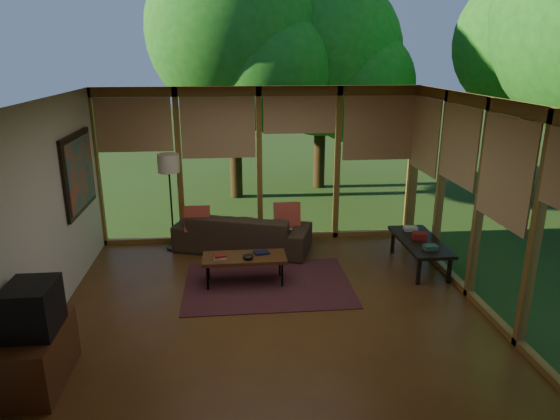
{
  "coord_description": "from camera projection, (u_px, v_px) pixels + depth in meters",
  "views": [
    {
      "loc": [
        -0.47,
        -5.98,
        3.22
      ],
      "look_at": [
        0.18,
        0.7,
        1.1
      ],
      "focal_mm": 32.0,
      "sensor_mm": 36.0,
      "label": 1
    }
  ],
  "objects": [
    {
      "name": "floor",
      "position": [
        272.0,
        304.0,
        6.69
      ],
      "size": [
        5.5,
        5.5,
        0.0
      ],
      "primitive_type": "plane",
      "color": "brown",
      "rests_on": "ground"
    },
    {
      "name": "ceiling",
      "position": [
        270.0,
        99.0,
        5.88
      ],
      "size": [
        5.5,
        5.5,
        0.0
      ],
      "primitive_type": "plane",
      "rotation": [
        3.14,
        0.0,
        0.0
      ],
      "color": "silver",
      "rests_on": "ground"
    },
    {
      "name": "wall_left",
      "position": [
        45.0,
        215.0,
        6.03
      ],
      "size": [
        0.04,
        5.0,
        2.7
      ],
      "primitive_type": "cube",
      "color": "beige",
      "rests_on": "ground"
    },
    {
      "name": "wall_front",
      "position": [
        297.0,
        303.0,
        3.91
      ],
      "size": [
        5.5,
        0.04,
        2.7
      ],
      "primitive_type": "cube",
      "color": "beige",
      "rests_on": "ground"
    },
    {
      "name": "window_wall_back",
      "position": [
        259.0,
        166.0,
        8.66
      ],
      "size": [
        5.5,
        0.12,
        2.7
      ],
      "primitive_type": "cube",
      "color": "olive",
      "rests_on": "ground"
    },
    {
      "name": "window_wall_right",
      "position": [
        480.0,
        202.0,
        6.54
      ],
      "size": [
        0.12,
        5.0,
        2.7
      ],
      "primitive_type": "cube",
      "color": "olive",
      "rests_on": "ground"
    },
    {
      "name": "exterior_lawn",
      "position": [
        514.0,
        165.0,
        15.03
      ],
      "size": [
        40.0,
        40.0,
        0.0
      ],
      "primitive_type": "plane",
      "color": "#2A4A1B",
      "rests_on": "ground"
    },
    {
      "name": "tree_nw",
      "position": [
        232.0,
        32.0,
        10.71
      ],
      "size": [
        3.72,
        3.72,
        5.53
      ],
      "color": "#332612",
      "rests_on": "ground"
    },
    {
      "name": "tree_ne",
      "position": [
        321.0,
        55.0,
        11.74
      ],
      "size": [
        3.78,
        3.78,
        5.09
      ],
      "color": "#332612",
      "rests_on": "ground"
    },
    {
      "name": "tree_far",
      "position": [
        528.0,
        43.0,
        10.76
      ],
      "size": [
        3.14,
        3.14,
        5.01
      ],
      "color": "#332612",
      "rests_on": "ground"
    },
    {
      "name": "rug",
      "position": [
        268.0,
        284.0,
        7.26
      ],
      "size": [
        2.4,
        1.7,
        0.01
      ],
      "primitive_type": "cube",
      "color": "maroon",
      "rests_on": "floor"
    },
    {
      "name": "sofa",
      "position": [
        243.0,
        232.0,
        8.46
      ],
      "size": [
        2.41,
        1.54,
        0.66
      ],
      "primitive_type": "imported",
      "rotation": [
        0.0,
        0.0,
        2.82
      ],
      "color": "#3D2D1E",
      "rests_on": "floor"
    },
    {
      "name": "pillow_left",
      "position": [
        197.0,
        219.0,
        8.26
      ],
      "size": [
        0.42,
        0.23,
        0.44
      ],
      "primitive_type": "cube",
      "rotation": [
        -0.21,
        0.0,
        0.0
      ],
      "color": "#9A190E",
      "rests_on": "sofa"
    },
    {
      "name": "pillow_right",
      "position": [
        287.0,
        216.0,
        8.4
      ],
      "size": [
        0.44,
        0.24,
        0.46
      ],
      "primitive_type": "cube",
      "rotation": [
        -0.21,
        0.0,
        0.0
      ],
      "color": "#9A190E",
      "rests_on": "sofa"
    },
    {
      "name": "ct_book_lower",
      "position": [
        220.0,
        258.0,
        7.1
      ],
      "size": [
        0.19,
        0.14,
        0.03
      ],
      "primitive_type": "cube",
      "rotation": [
        0.0,
        0.0,
        0.07
      ],
      "color": "beige",
      "rests_on": "coffee_table"
    },
    {
      "name": "ct_book_upper",
      "position": [
        220.0,
        256.0,
        7.09
      ],
      "size": [
        0.19,
        0.16,
        0.03
      ],
      "primitive_type": "cube",
      "rotation": [
        0.0,
        0.0,
        0.22
      ],
      "color": "maroon",
      "rests_on": "coffee_table"
    },
    {
      "name": "ct_book_side",
      "position": [
        261.0,
        252.0,
        7.28
      ],
      "size": [
        0.24,
        0.2,
        0.03
      ],
      "primitive_type": "cube",
      "rotation": [
        0.0,
        0.0,
        0.23
      ],
      "color": "black",
      "rests_on": "coffee_table"
    },
    {
      "name": "ct_bowl",
      "position": [
        248.0,
        256.0,
        7.08
      ],
      "size": [
        0.16,
        0.16,
        0.07
      ],
      "primitive_type": "ellipsoid",
      "color": "black",
      "rests_on": "coffee_table"
    },
    {
      "name": "media_cabinet",
      "position": [
        38.0,
        357.0,
        5.01
      ],
      "size": [
        0.5,
        1.0,
        0.6
      ],
      "primitive_type": "cube",
      "color": "#5D3019",
      "rests_on": "floor"
    },
    {
      "name": "television",
      "position": [
        32.0,
        308.0,
        4.85
      ],
      "size": [
        0.45,
        0.55,
        0.5
      ],
      "primitive_type": "cube",
      "color": "black",
      "rests_on": "media_cabinet"
    },
    {
      "name": "console_book_a",
      "position": [
        430.0,
        247.0,
        7.33
      ],
      "size": [
        0.2,
        0.14,
        0.07
      ],
      "primitive_type": "cube",
      "rotation": [
        0.0,
        0.0,
        0.02
      ],
      "color": "#355C4D",
      "rests_on": "side_console"
    },
    {
      "name": "console_book_b",
      "position": [
        419.0,
        236.0,
        7.76
      ],
      "size": [
        0.26,
        0.22,
        0.1
      ],
      "primitive_type": "cube",
      "rotation": [
        0.0,
        0.0,
        -0.35
      ],
      "color": "maroon",
      "rests_on": "side_console"
    },
    {
      "name": "console_book_c",
      "position": [
        410.0,
        228.0,
        8.14
      ],
      "size": [
        0.23,
        0.18,
        0.06
      ],
      "primitive_type": "cube",
      "rotation": [
        0.0,
        0.0,
        -0.1
      ],
      "color": "beige",
      "rests_on": "side_console"
    },
    {
      "name": "floor_lamp",
      "position": [
        169.0,
        169.0,
        8.19
      ],
      "size": [
        0.36,
        0.36,
        1.65
      ],
      "color": "black",
      "rests_on": "floor"
    },
    {
      "name": "coffee_table",
      "position": [
        244.0,
        258.0,
        7.19
      ],
      "size": [
        1.2,
        0.5,
        0.43
      ],
      "color": "#5D3019",
      "rests_on": "floor"
    },
    {
      "name": "side_console",
      "position": [
        420.0,
        243.0,
        7.74
      ],
      "size": [
        0.6,
        1.4,
        0.46
      ],
      "color": "black",
      "rests_on": "floor"
    },
    {
      "name": "wall_painting",
      "position": [
        79.0,
        173.0,
        7.3
      ],
      "size": [
        0.06,
        1.35,
        1.15
      ],
      "color": "black",
      "rests_on": "wall_left"
    }
  ]
}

